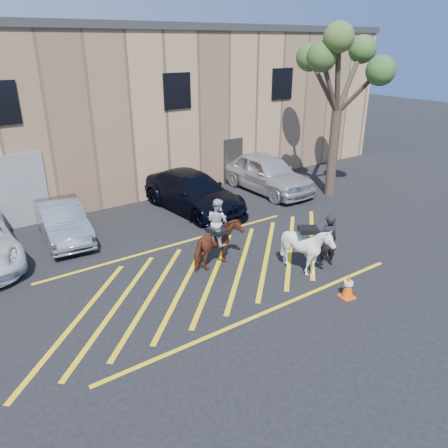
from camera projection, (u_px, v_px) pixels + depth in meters
ground at (209, 270)px, 13.57m from camera, size 90.00×90.00×0.00m
car_silver_sedan at (62, 221)px, 15.53m from camera, size 1.78×4.17×1.34m
car_blue_suv at (193, 192)px, 18.14m from camera, size 2.69×5.55×1.56m
car_white_suv at (266, 173)px, 20.45m from camera, size 2.11×5.11×1.73m
handler at (328, 240)px, 13.57m from camera, size 0.73×0.61×1.70m
warehouse at (73, 106)px, 21.22m from camera, size 32.42×10.20×7.30m
hatching_zone at (214, 273)px, 13.34m from camera, size 12.60×5.12×0.01m
mounted_bay at (218, 240)px, 13.47m from camera, size 1.82×1.12×2.24m
saddled_white at (307, 249)px, 13.07m from camera, size 1.87×1.92×1.61m
traffic_cone at (348, 286)px, 11.97m from camera, size 0.43×0.43×0.73m
tree at (341, 64)px, 18.09m from camera, size 3.99×4.37×7.31m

